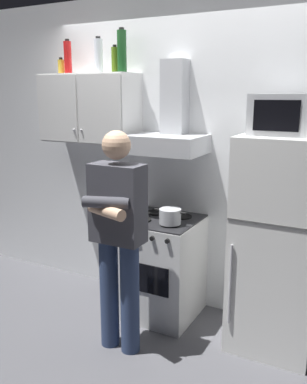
{
  "coord_description": "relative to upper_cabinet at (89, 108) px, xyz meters",
  "views": [
    {
      "loc": [
        1.45,
        -2.74,
        1.89
      ],
      "look_at": [
        0.0,
        0.0,
        1.15
      ],
      "focal_mm": 39.18,
      "sensor_mm": 36.0,
      "label": 1
    }
  ],
  "objects": [
    {
      "name": "bottle_spice_jar",
      "position": [
        -0.29,
        -0.01,
        0.37
      ],
      "size": [
        0.06,
        0.06,
        0.14
      ],
      "color": "gold",
      "rests_on": "upper_cabinet"
    },
    {
      "name": "ground_plane",
      "position": [
        0.85,
        -0.37,
        -1.75
      ],
      "size": [
        7.0,
        7.0,
        0.0
      ],
      "primitive_type": "plane",
      "color": "#4C4C51"
    },
    {
      "name": "refrigerator",
      "position": [
        1.75,
        -0.12,
        -0.95
      ],
      "size": [
        0.6,
        0.62,
        1.6
      ],
      "color": "white",
      "rests_on": "ground_plane"
    },
    {
      "name": "microwave",
      "position": [
        1.75,
        -0.11,
        -0.01
      ],
      "size": [
        0.48,
        0.37,
        0.28
      ],
      "color": "#B7BABF",
      "rests_on": "refrigerator"
    },
    {
      "name": "upper_cabinet",
      "position": [
        0.0,
        0.0,
        0.0
      ],
      "size": [
        0.9,
        0.37,
        0.6
      ],
      "color": "silver"
    },
    {
      "name": "bottle_wine_green",
      "position": [
        0.35,
        0.01,
        0.47
      ],
      "size": [
        0.08,
        0.08,
        0.36
      ],
      "color": "#19471E",
      "rests_on": "upper_cabinet"
    },
    {
      "name": "bottle_olive_oil",
      "position": [
        0.27,
        0.03,
        0.41
      ],
      "size": [
        0.06,
        0.06,
        0.23
      ],
      "color": "#4C6B19",
      "rests_on": "upper_cabinet"
    },
    {
      "name": "stove_oven",
      "position": [
        0.8,
        -0.13,
        -1.32
      ],
      "size": [
        0.6,
        0.62,
        0.87
      ],
      "color": "silver",
      "rests_on": "ground_plane"
    },
    {
      "name": "bottle_soda_red",
      "position": [
        -0.21,
        -0.0,
        0.44
      ],
      "size": [
        0.07,
        0.07,
        0.3
      ],
      "color": "red",
      "rests_on": "upper_cabinet"
    },
    {
      "name": "back_wall_tiled",
      "position": [
        0.85,
        0.23,
        -0.4
      ],
      "size": [
        4.8,
        0.1,
        2.7
      ],
      "primitive_type": "cube",
      "color": "white",
      "rests_on": "ground_plane"
    },
    {
      "name": "range_hood",
      "position": [
        0.8,
        0.0,
        -0.15
      ],
      "size": [
        0.6,
        0.44,
        0.75
      ],
      "color": "#B7BABF"
    },
    {
      "name": "cooking_pot",
      "position": [
        0.93,
        -0.24,
        -0.82
      ],
      "size": [
        0.27,
        0.17,
        0.12
      ],
      "color": "#B7BABF",
      "rests_on": "stove_oven"
    },
    {
      "name": "bottle_vodka_clear",
      "position": [
        0.1,
        0.02,
        0.45
      ],
      "size": [
        0.07,
        0.07,
        0.31
      ],
      "color": "silver",
      "rests_on": "upper_cabinet"
    },
    {
      "name": "person_standing",
      "position": [
        0.75,
        -0.73,
        -0.85
      ],
      "size": [
        0.38,
        0.33,
        1.64
      ],
      "color": "navy",
      "rests_on": "ground_plane"
    }
  ]
}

